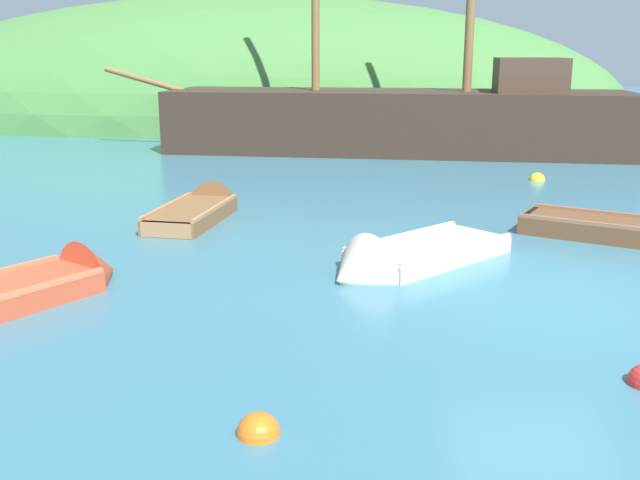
{
  "coord_description": "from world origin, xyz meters",
  "views": [
    {
      "loc": [
        -3.18,
        -9.83,
        3.43
      ],
      "look_at": [
        -3.15,
        2.73,
        0.15
      ],
      "focal_mm": 40.96,
      "sensor_mm": 36.0,
      "label": 1
    }
  ],
  "objects_px": {
    "sailing_ship": "(398,129)",
    "rowboat_outer_right": "(399,263)",
    "rowboat_outer_left": "(42,288)",
    "buoy_yellow": "(535,180)",
    "rowboat_portside": "(199,212)",
    "buoy_orange": "(257,434)",
    "rowboat_near_dock": "(628,235)"
  },
  "relations": [
    {
      "from": "buoy_orange",
      "to": "buoy_yellow",
      "type": "bearing_deg",
      "value": 64.41
    },
    {
      "from": "sailing_ship",
      "to": "rowboat_outer_left",
      "type": "distance_m",
      "value": 16.7
    },
    {
      "from": "rowboat_outer_left",
      "to": "rowboat_outer_right",
      "type": "height_order",
      "value": "rowboat_outer_right"
    },
    {
      "from": "sailing_ship",
      "to": "rowboat_outer_left",
      "type": "height_order",
      "value": "sailing_ship"
    },
    {
      "from": "rowboat_outer_right",
      "to": "buoy_yellow",
      "type": "distance_m",
      "value": 9.39
    },
    {
      "from": "sailing_ship",
      "to": "rowboat_outer_right",
      "type": "relative_size",
      "value": 5.23
    },
    {
      "from": "rowboat_portside",
      "to": "rowboat_near_dock",
      "type": "height_order",
      "value": "rowboat_near_dock"
    },
    {
      "from": "rowboat_near_dock",
      "to": "buoy_yellow",
      "type": "height_order",
      "value": "rowboat_near_dock"
    },
    {
      "from": "rowboat_near_dock",
      "to": "buoy_orange",
      "type": "distance_m",
      "value": 9.45
    },
    {
      "from": "rowboat_outer_left",
      "to": "buoy_yellow",
      "type": "bearing_deg",
      "value": -9.0
    },
    {
      "from": "rowboat_portside",
      "to": "rowboat_outer_right",
      "type": "bearing_deg",
      "value": -123.15
    },
    {
      "from": "rowboat_outer_left",
      "to": "buoy_yellow",
      "type": "relative_size",
      "value": 7.1
    },
    {
      "from": "rowboat_outer_right",
      "to": "buoy_orange",
      "type": "distance_m",
      "value": 5.63
    },
    {
      "from": "rowboat_outer_right",
      "to": "buoy_orange",
      "type": "bearing_deg",
      "value": 28.89
    },
    {
      "from": "rowboat_outer_left",
      "to": "rowboat_near_dock",
      "type": "relative_size",
      "value": 0.87
    },
    {
      "from": "rowboat_near_dock",
      "to": "rowboat_outer_left",
      "type": "bearing_deg",
      "value": -131.57
    },
    {
      "from": "buoy_yellow",
      "to": "rowboat_near_dock",
      "type": "bearing_deg",
      "value": -91.3
    },
    {
      "from": "sailing_ship",
      "to": "rowboat_portside",
      "type": "height_order",
      "value": "sailing_ship"
    },
    {
      "from": "rowboat_outer_left",
      "to": "buoy_yellow",
      "type": "distance_m",
      "value": 13.73
    },
    {
      "from": "rowboat_outer_left",
      "to": "buoy_orange",
      "type": "relative_size",
      "value": 7.35
    },
    {
      "from": "rowboat_outer_left",
      "to": "rowboat_outer_right",
      "type": "distance_m",
      "value": 5.47
    },
    {
      "from": "buoy_yellow",
      "to": "rowboat_outer_right",
      "type": "bearing_deg",
      "value": -119.25
    },
    {
      "from": "sailing_ship",
      "to": "rowboat_near_dock",
      "type": "distance_m",
      "value": 12.57
    },
    {
      "from": "buoy_yellow",
      "to": "rowboat_outer_left",
      "type": "bearing_deg",
      "value": -136.05
    },
    {
      "from": "buoy_orange",
      "to": "rowboat_near_dock",
      "type": "bearing_deg",
      "value": 48.06
    },
    {
      "from": "rowboat_outer_left",
      "to": "rowboat_portside",
      "type": "bearing_deg",
      "value": 21.01
    },
    {
      "from": "rowboat_near_dock",
      "to": "buoy_yellow",
      "type": "bearing_deg",
      "value": 119.65
    },
    {
      "from": "sailing_ship",
      "to": "rowboat_portside",
      "type": "relative_size",
      "value": 5.3
    },
    {
      "from": "rowboat_outer_left",
      "to": "sailing_ship",
      "type": "bearing_deg",
      "value": 13.18
    },
    {
      "from": "rowboat_outer_left",
      "to": "rowboat_portside",
      "type": "height_order",
      "value": "rowboat_outer_left"
    },
    {
      "from": "rowboat_near_dock",
      "to": "rowboat_outer_right",
      "type": "bearing_deg",
      "value": -127.83
    },
    {
      "from": "buoy_yellow",
      "to": "buoy_orange",
      "type": "relative_size",
      "value": 1.04
    }
  ]
}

